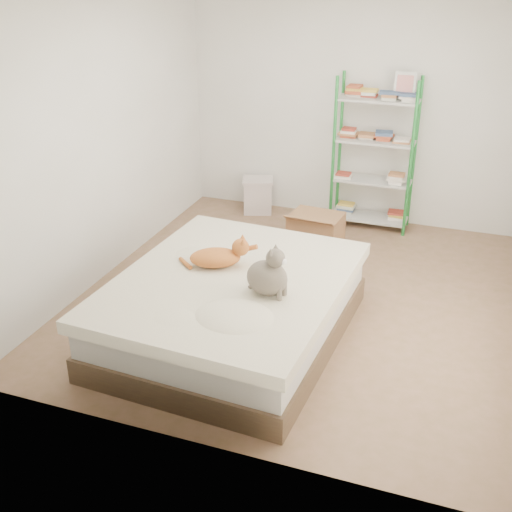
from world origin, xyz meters
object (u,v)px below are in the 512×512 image
at_px(grey_cat, 267,271).
at_px(cardboard_box, 316,231).
at_px(shelf_unit, 375,150).
at_px(white_bin, 258,195).
at_px(orange_cat, 215,255).
at_px(bed, 232,308).

relative_size(grey_cat, cardboard_box, 0.69).
bearing_deg(grey_cat, cardboard_box, 12.12).
height_order(shelf_unit, white_bin, shelf_unit).
height_order(orange_cat, cardboard_box, orange_cat).
xyz_separation_m(orange_cat, cardboard_box, (0.39, 1.79, -0.46)).
xyz_separation_m(bed, white_bin, (-0.74, 2.69, -0.06)).
xyz_separation_m(grey_cat, cardboard_box, (-0.16, 2.08, -0.55)).
height_order(shelf_unit, cardboard_box, shelf_unit).
bearing_deg(orange_cat, shelf_unit, 48.65).
distance_m(bed, shelf_unit, 2.86).
relative_size(bed, white_bin, 5.07).
xyz_separation_m(shelf_unit, cardboard_box, (-0.43, -0.79, -0.71)).
distance_m(bed, orange_cat, 0.45).
bearing_deg(cardboard_box, orange_cat, -97.30).
bearing_deg(bed, white_bin, 108.43).
height_order(orange_cat, white_bin, orange_cat).
bearing_deg(grey_cat, bed, 74.98).
bearing_deg(cardboard_box, white_bin, 145.55).
distance_m(orange_cat, white_bin, 2.64).
height_order(cardboard_box, white_bin, cardboard_box).
bearing_deg(shelf_unit, grey_cat, -95.39).
distance_m(grey_cat, shelf_unit, 2.89).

